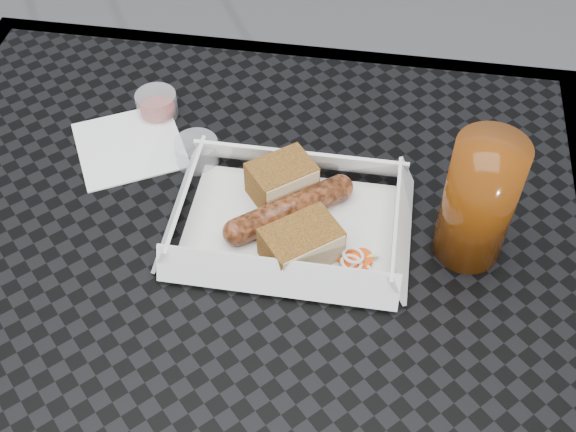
# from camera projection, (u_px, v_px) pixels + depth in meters

# --- Properties ---
(patio_table) EXTENTS (0.80, 0.80, 0.74)m
(patio_table) POSITION_uv_depth(u_px,v_px,m) (219.00, 316.00, 0.79)
(patio_table) COLOR black
(patio_table) RESTS_ON ground
(food_tray) EXTENTS (0.22, 0.15, 0.00)m
(food_tray) POSITION_uv_depth(u_px,v_px,m) (289.00, 226.00, 0.77)
(food_tray) COLOR white
(food_tray) RESTS_ON patio_table
(bratwurst) EXTENTS (0.13, 0.11, 0.03)m
(bratwurst) POSITION_uv_depth(u_px,v_px,m) (290.00, 209.00, 0.77)
(bratwurst) COLOR brown
(bratwurst) RESTS_ON food_tray
(bread_near) EXTENTS (0.08, 0.08, 0.04)m
(bread_near) POSITION_uv_depth(u_px,v_px,m) (282.00, 180.00, 0.78)
(bread_near) COLOR brown
(bread_near) RESTS_ON food_tray
(bread_far) EXTENTS (0.09, 0.09, 0.04)m
(bread_far) POSITION_uv_depth(u_px,v_px,m) (301.00, 243.00, 0.73)
(bread_far) COLOR brown
(bread_far) RESTS_ON food_tray
(veg_garnish) EXTENTS (0.03, 0.03, 0.00)m
(veg_garnish) POSITION_uv_depth(u_px,v_px,m) (355.00, 265.00, 0.73)
(veg_garnish) COLOR #EE490A
(veg_garnish) RESTS_ON food_tray
(napkin) EXTENTS (0.16, 0.16, 0.00)m
(napkin) POSITION_uv_depth(u_px,v_px,m) (130.00, 145.00, 0.86)
(napkin) COLOR white
(napkin) RESTS_ON patio_table
(condiment_cup_sauce) EXTENTS (0.05, 0.05, 0.03)m
(condiment_cup_sauce) POSITION_uv_depth(u_px,v_px,m) (157.00, 105.00, 0.88)
(condiment_cup_sauce) COLOR maroon
(condiment_cup_sauce) RESTS_ON patio_table
(condiment_cup_empty) EXTENTS (0.05, 0.05, 0.03)m
(condiment_cup_empty) POSITION_uv_depth(u_px,v_px,m) (197.00, 152.00, 0.83)
(condiment_cup_empty) COLOR silver
(condiment_cup_empty) RESTS_ON patio_table
(drink_glass) EXTENTS (0.07, 0.07, 0.15)m
(drink_glass) POSITION_uv_depth(u_px,v_px,m) (479.00, 201.00, 0.70)
(drink_glass) COLOR #5A2707
(drink_glass) RESTS_ON patio_table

